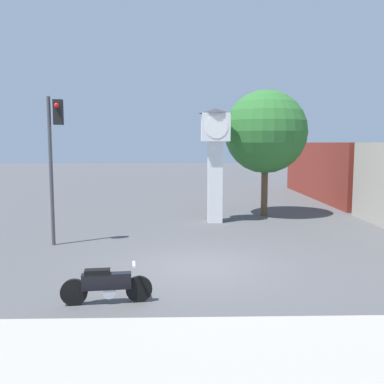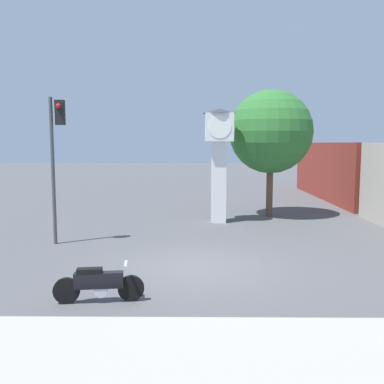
{
  "view_description": "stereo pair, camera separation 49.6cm",
  "coord_description": "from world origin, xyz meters",
  "views": [
    {
      "loc": [
        -0.51,
        -11.39,
        3.38
      ],
      "look_at": [
        -0.16,
        2.34,
        1.8
      ],
      "focal_mm": 40.0,
      "sensor_mm": 36.0,
      "label": 1
    },
    {
      "loc": [
        -0.01,
        -11.39,
        3.38
      ],
      "look_at": [
        -0.16,
        2.34,
        1.8
      ],
      "focal_mm": 40.0,
      "sensor_mm": 36.0,
      "label": 2
    }
  ],
  "objects": [
    {
      "name": "ground_plane",
      "position": [
        0.0,
        0.0,
        0.0
      ],
      "size": [
        120.0,
        120.0,
        0.0
      ],
      "primitive_type": "plane",
      "color": "#4C4C4F"
    },
    {
      "name": "clock_tower",
      "position": [
        0.93,
        6.7,
        3.2
      ],
      "size": [
        1.39,
        1.39,
        4.8
      ],
      "color": "white",
      "rests_on": "ground_plane"
    },
    {
      "name": "motorcycle",
      "position": [
        -2.09,
        -2.63,
        0.41
      ],
      "size": [
        1.91,
        0.44,
        0.84
      ],
      "rotation": [
        0.0,
        0.0,
        0.12
      ],
      "color": "black",
      "rests_on": "ground_plane"
    },
    {
      "name": "street_tree",
      "position": [
        3.36,
        8.24,
        3.87
      ],
      "size": [
        3.78,
        3.78,
        5.77
      ],
      "color": "brown",
      "rests_on": "ground_plane"
    },
    {
      "name": "traffic_light",
      "position": [
        -4.63,
        2.67,
        3.31
      ],
      "size": [
        0.5,
        0.35,
        4.86
      ],
      "color": "#47474C",
      "rests_on": "ground_plane"
    }
  ]
}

